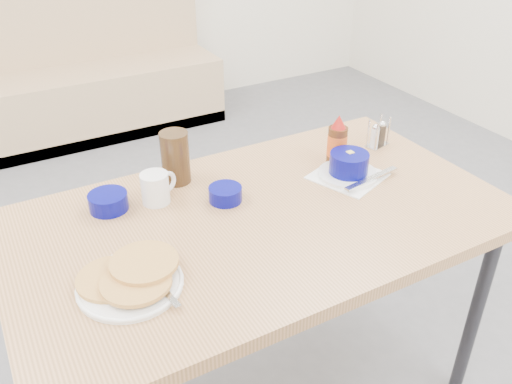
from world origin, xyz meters
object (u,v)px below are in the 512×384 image
booth_bench (74,82)px  grits_setting (349,167)px  condiment_caddy (378,136)px  syrup_bottle (337,143)px  butter_bowl (225,194)px  coffee_mug (156,187)px  amber_tumbler (175,157)px  pancake_plate (131,279)px  creamer_bowl (108,202)px  dining_table (261,232)px

booth_bench → grits_setting: booth_bench is taller
condiment_caddy → syrup_bottle: 0.21m
grits_setting → butter_bowl: 0.41m
coffee_mug → syrup_bottle: bearing=-5.5°
coffee_mug → syrup_bottle: 0.60m
amber_tumbler → booth_bench: bearing=86.5°
booth_bench → pancake_plate: booth_bench is taller
condiment_caddy → pancake_plate: bearing=-177.3°
grits_setting → creamer_bowl: grits_setting is taller
creamer_bowl → amber_tumbler: amber_tumbler is taller
butter_bowl → amber_tumbler: (-0.08, 0.18, 0.06)m
booth_bench → pancake_plate: size_ratio=7.33×
butter_bowl → creamer_bowl: bearing=158.8°
dining_table → coffee_mug: coffee_mug is taller
butter_bowl → condiment_caddy: 0.63m
dining_table → grits_setting: size_ratio=5.05×
dining_table → grits_setting: (0.35, 0.05, 0.10)m
coffee_mug → creamer_bowl: size_ratio=1.05×
pancake_plate → coffee_mug: size_ratio=2.22×
amber_tumbler → syrup_bottle: size_ratio=0.98×
butter_bowl → amber_tumbler: 0.20m
amber_tumbler → syrup_bottle: (0.50, -0.14, -0.01)m
coffee_mug → syrup_bottle: (0.60, -0.06, 0.03)m
dining_table → syrup_bottle: bearing=22.2°
dining_table → condiment_caddy: 0.61m
dining_table → pancake_plate: 0.44m
syrup_bottle → dining_table: bearing=-157.8°
booth_bench → condiment_caddy: 2.46m
dining_table → pancake_plate: bearing=-164.9°
creamer_bowl → condiment_caddy: bearing=-3.3°
grits_setting → amber_tumbler: 0.54m
coffee_mug → grits_setting: coffee_mug is taller
butter_bowl → grits_setting: bearing=-8.9°
booth_bench → dining_table: (0.00, -2.53, 0.35)m
coffee_mug → amber_tumbler: size_ratio=0.71×
condiment_caddy → booth_bench: bearing=89.8°
dining_table → pancake_plate: (-0.42, -0.11, 0.08)m
amber_tumbler → syrup_bottle: syrup_bottle is taller
booth_bench → butter_bowl: bearing=-91.3°
syrup_bottle → booth_bench: bearing=98.8°
condiment_caddy → syrup_bottle: bearing=175.0°
condiment_caddy → grits_setting: bearing=-164.0°
booth_bench → butter_bowl: booth_bench is taller
grits_setting → coffee_mug: bearing=164.9°
coffee_mug → creamer_bowl: coffee_mug is taller
creamer_bowl → syrup_bottle: bearing=-6.7°
dining_table → grits_setting: 0.36m
creamer_bowl → condiment_caddy: size_ratio=1.09×
booth_bench → syrup_bottle: (0.37, -2.38, 0.48)m
coffee_mug → syrup_bottle: size_ratio=0.70×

